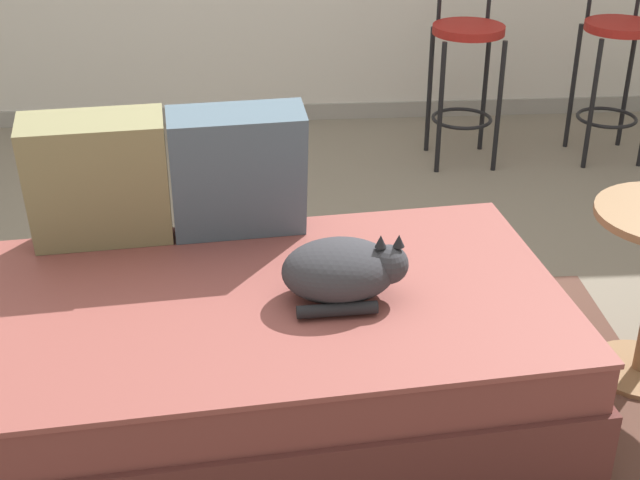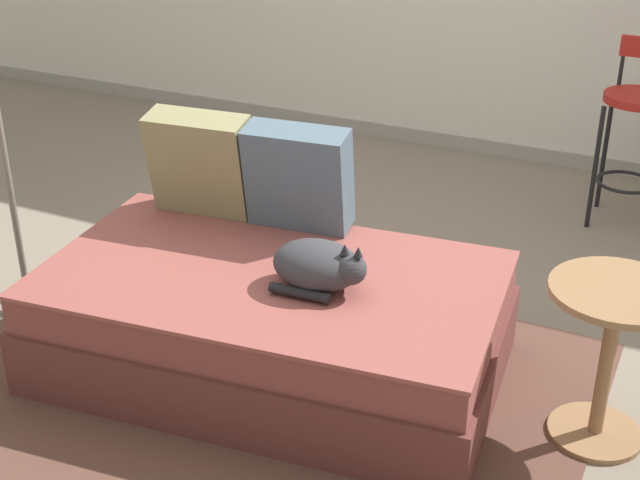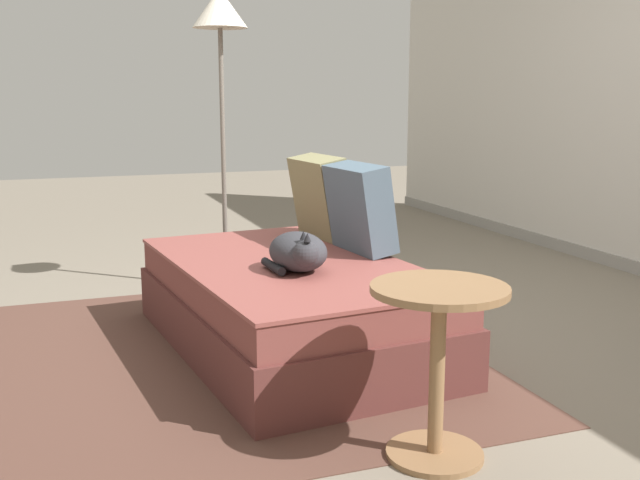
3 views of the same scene
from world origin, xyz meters
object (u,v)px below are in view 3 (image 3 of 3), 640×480
throw_pillow_corner (321,197)px  floor_lamp (220,37)px  cat (298,252)px  side_table (438,347)px  throw_pillow_middle (360,208)px  couch (289,304)px

throw_pillow_corner → floor_lamp: (-0.70, -0.37, 0.86)m
cat → side_table: (0.98, 0.14, -0.13)m
throw_pillow_middle → cat: (0.29, -0.41, -0.13)m
side_table → throw_pillow_middle: bearing=168.2°
couch → floor_lamp: (-1.20, -0.02, 1.28)m
cat → side_table: size_ratio=0.62×
cat → side_table: cat is taller
throw_pillow_corner → side_table: (1.69, -0.22, -0.26)m
throw_pillow_corner → side_table: 1.72m
side_table → floor_lamp: 2.64m
throw_pillow_middle → floor_lamp: size_ratio=0.24×
throw_pillow_middle → floor_lamp: bearing=-159.8°
throw_pillow_middle → couch: bearing=-78.0°
cat → floor_lamp: size_ratio=0.20×
cat → throw_pillow_middle: bearing=125.3°
throw_pillow_middle → side_table: bearing=-11.8°
floor_lamp → side_table: bearing=3.5°
cat → throw_pillow_corner: bearing=152.7°
throw_pillow_corner → floor_lamp: 1.16m
throw_pillow_middle → throw_pillow_corner: bearing=-174.1°
couch → cat: 0.36m
throw_pillow_middle → floor_lamp: 1.47m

